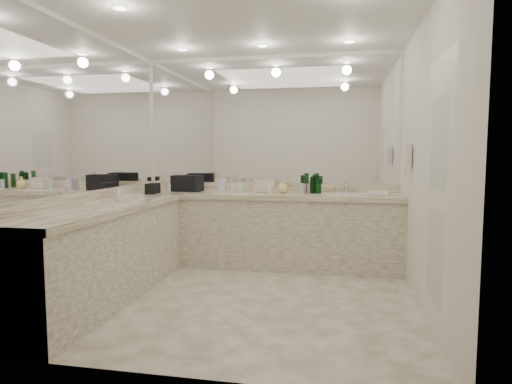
% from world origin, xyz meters
% --- Properties ---
extents(floor, '(3.20, 3.20, 0.00)m').
position_xyz_m(floor, '(0.00, 0.00, 0.00)').
color(floor, beige).
rests_on(floor, ground).
extents(ceiling, '(3.20, 3.20, 0.00)m').
position_xyz_m(ceiling, '(0.00, 0.00, 2.60)').
color(ceiling, white).
rests_on(ceiling, floor).
extents(wall_back, '(3.20, 0.02, 2.60)m').
position_xyz_m(wall_back, '(0.00, 1.50, 1.30)').
color(wall_back, silver).
rests_on(wall_back, floor).
extents(wall_left, '(0.02, 3.00, 2.60)m').
position_xyz_m(wall_left, '(-1.60, 0.00, 1.30)').
color(wall_left, silver).
rests_on(wall_left, floor).
extents(wall_right, '(0.02, 3.00, 2.60)m').
position_xyz_m(wall_right, '(1.60, 0.00, 1.30)').
color(wall_right, silver).
rests_on(wall_right, floor).
extents(vanity_back_base, '(3.20, 0.60, 0.84)m').
position_xyz_m(vanity_back_base, '(0.00, 1.20, 0.42)').
color(vanity_back_base, silver).
rests_on(vanity_back_base, floor).
extents(vanity_back_top, '(3.20, 0.64, 0.06)m').
position_xyz_m(vanity_back_top, '(0.00, 1.19, 0.87)').
color(vanity_back_top, white).
rests_on(vanity_back_top, vanity_back_base).
extents(vanity_left_base, '(0.60, 2.40, 0.84)m').
position_xyz_m(vanity_left_base, '(-1.30, -0.30, 0.42)').
color(vanity_left_base, silver).
rests_on(vanity_left_base, floor).
extents(vanity_left_top, '(0.64, 2.42, 0.06)m').
position_xyz_m(vanity_left_top, '(-1.29, -0.30, 0.87)').
color(vanity_left_top, white).
rests_on(vanity_left_top, vanity_left_base).
extents(backsplash_back, '(3.20, 0.04, 0.10)m').
position_xyz_m(backsplash_back, '(0.00, 1.48, 0.95)').
color(backsplash_back, white).
rests_on(backsplash_back, vanity_back_top).
extents(backsplash_left, '(0.04, 3.00, 0.10)m').
position_xyz_m(backsplash_left, '(-1.58, 0.00, 0.95)').
color(backsplash_left, white).
rests_on(backsplash_left, vanity_left_top).
extents(mirror_back, '(3.12, 0.01, 1.55)m').
position_xyz_m(mirror_back, '(0.00, 1.49, 1.77)').
color(mirror_back, white).
rests_on(mirror_back, wall_back).
extents(mirror_left, '(0.01, 2.92, 1.55)m').
position_xyz_m(mirror_left, '(-1.59, 0.00, 1.77)').
color(mirror_left, white).
rests_on(mirror_left, wall_left).
extents(sink, '(0.44, 0.44, 0.03)m').
position_xyz_m(sink, '(0.95, 1.20, 0.90)').
color(sink, white).
rests_on(sink, vanity_back_top).
extents(faucet, '(0.24, 0.16, 0.14)m').
position_xyz_m(faucet, '(0.95, 1.41, 0.97)').
color(faucet, silver).
rests_on(faucet, vanity_back_top).
extents(wall_phone, '(0.06, 0.10, 0.24)m').
position_xyz_m(wall_phone, '(1.56, 0.70, 1.35)').
color(wall_phone, white).
rests_on(wall_phone, wall_right).
extents(door, '(0.02, 0.82, 2.10)m').
position_xyz_m(door, '(1.59, -0.50, 1.05)').
color(door, white).
rests_on(door, wall_right).
extents(black_toiletry_bag, '(0.39, 0.28, 0.20)m').
position_xyz_m(black_toiletry_bag, '(-1.01, 1.21, 1.00)').
color(black_toiletry_bag, black).
rests_on(black_toiletry_bag, vanity_back_top).
extents(black_bag_spill, '(0.12, 0.24, 0.13)m').
position_xyz_m(black_bag_spill, '(-1.30, 0.83, 0.96)').
color(black_bag_spill, black).
rests_on(black_bag_spill, vanity_left_top).
extents(cream_cosmetic_case, '(0.28, 0.23, 0.14)m').
position_xyz_m(cream_cosmetic_case, '(-0.05, 1.29, 0.97)').
color(cream_cosmetic_case, beige).
rests_on(cream_cosmetic_case, vanity_back_top).
extents(hand_towel, '(0.25, 0.19, 0.04)m').
position_xyz_m(hand_towel, '(1.32, 1.14, 0.92)').
color(hand_towel, white).
rests_on(hand_towel, vanity_back_top).
extents(lotion_left, '(0.06, 0.06, 0.13)m').
position_xyz_m(lotion_left, '(-1.30, 0.01, 0.97)').
color(lotion_left, white).
rests_on(lotion_left, vanity_left_top).
extents(soap_bottle_a, '(0.10, 0.10, 0.21)m').
position_xyz_m(soap_bottle_a, '(-0.58, 1.27, 1.01)').
color(soap_bottle_a, white).
rests_on(soap_bottle_a, vanity_back_top).
extents(soap_bottle_b, '(0.11, 0.11, 0.21)m').
position_xyz_m(soap_bottle_b, '(-0.56, 1.21, 1.00)').
color(soap_bottle_b, silver).
rests_on(soap_bottle_b, vanity_back_top).
extents(soap_bottle_c, '(0.16, 0.16, 0.16)m').
position_xyz_m(soap_bottle_c, '(0.20, 1.22, 0.98)').
color(soap_bottle_c, '#FFD78B').
rests_on(soap_bottle_c, vanity_back_top).
extents(green_bottle_0, '(0.07, 0.07, 0.18)m').
position_xyz_m(green_bottle_0, '(0.63, 1.24, 0.99)').
color(green_bottle_0, '#12541E').
rests_on(green_bottle_0, vanity_back_top).
extents(green_bottle_1, '(0.06, 0.06, 0.22)m').
position_xyz_m(green_bottle_1, '(0.45, 1.21, 1.01)').
color(green_bottle_1, '#12541E').
rests_on(green_bottle_1, vanity_back_top).
extents(green_bottle_2, '(0.06, 0.06, 0.20)m').
position_xyz_m(green_bottle_2, '(0.45, 1.36, 1.00)').
color(green_bottle_2, '#12541E').
rests_on(green_bottle_2, vanity_back_top).
extents(green_bottle_3, '(0.06, 0.06, 0.20)m').
position_xyz_m(green_bottle_3, '(0.56, 1.25, 1.00)').
color(green_bottle_3, '#12541E').
rests_on(green_bottle_3, vanity_back_top).
extents(green_bottle_4, '(0.06, 0.06, 0.22)m').
position_xyz_m(green_bottle_4, '(0.59, 1.29, 1.01)').
color(green_bottle_4, '#12541E').
rests_on(green_bottle_4, vanity_back_top).
extents(amenity_bottle_0, '(0.06, 0.06, 0.11)m').
position_xyz_m(amenity_bottle_0, '(0.19, 1.33, 0.95)').
color(amenity_bottle_0, white).
rests_on(amenity_bottle_0, vanity_back_top).
extents(amenity_bottle_1, '(0.04, 0.04, 0.11)m').
position_xyz_m(amenity_bottle_1, '(-0.09, 1.28, 0.95)').
color(amenity_bottle_1, '#E57F66').
rests_on(amenity_bottle_1, vanity_back_top).
extents(amenity_bottle_2, '(0.04, 0.04, 0.11)m').
position_xyz_m(amenity_bottle_2, '(-1.22, 1.13, 0.96)').
color(amenity_bottle_2, white).
rests_on(amenity_bottle_2, vanity_back_top).
extents(amenity_bottle_3, '(0.06, 0.06, 0.11)m').
position_xyz_m(amenity_bottle_3, '(-0.45, 1.29, 0.96)').
color(amenity_bottle_3, white).
rests_on(amenity_bottle_3, vanity_back_top).
extents(amenity_bottle_4, '(0.04, 0.04, 0.13)m').
position_xyz_m(amenity_bottle_4, '(0.44, 1.14, 0.96)').
color(amenity_bottle_4, silver).
rests_on(amenity_bottle_4, vanity_back_top).
extents(amenity_bottle_5, '(0.05, 0.05, 0.12)m').
position_xyz_m(amenity_bottle_5, '(0.46, 1.16, 0.96)').
color(amenity_bottle_5, '#9966B2').
rests_on(amenity_bottle_5, vanity_back_top).
extents(amenity_bottle_6, '(0.06, 0.06, 0.13)m').
position_xyz_m(amenity_bottle_6, '(-0.30, 1.14, 0.97)').
color(amenity_bottle_6, silver).
rests_on(amenity_bottle_6, vanity_back_top).
extents(amenity_bottle_7, '(0.05, 0.05, 0.08)m').
position_xyz_m(amenity_bottle_7, '(0.04, 1.23, 0.94)').
color(amenity_bottle_7, white).
rests_on(amenity_bottle_7, vanity_back_top).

